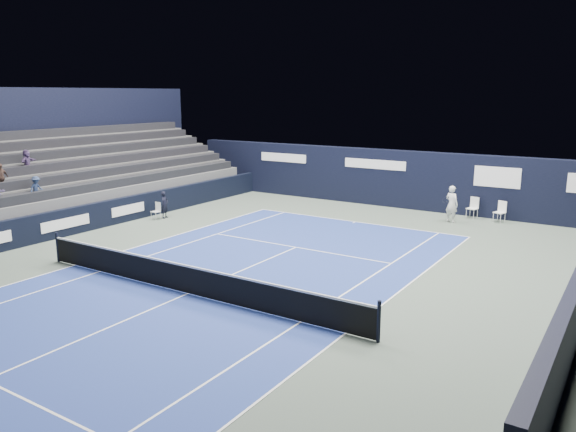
% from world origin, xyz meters
% --- Properties ---
extents(ground, '(48.00, 48.00, 0.00)m').
position_xyz_m(ground, '(0.00, 2.00, 0.00)').
color(ground, '#49564E').
rests_on(ground, ground).
extents(court_surface, '(10.97, 23.77, 0.01)m').
position_xyz_m(court_surface, '(0.00, 0.00, 0.00)').
color(court_surface, navy).
rests_on(court_surface, ground).
extents(folding_chair_back_a, '(0.56, 0.58, 1.05)m').
position_xyz_m(folding_chair_back_a, '(4.55, 15.91, 0.70)').
color(folding_chair_back_a, white).
rests_on(folding_chair_back_a, ground).
extents(folding_chair_back_b, '(0.58, 0.57, 1.03)m').
position_xyz_m(folding_chair_back_b, '(5.91, 15.63, 0.59)').
color(folding_chair_back_b, white).
rests_on(folding_chair_back_b, ground).
extents(line_judge_chair, '(0.39, 0.38, 0.84)m').
position_xyz_m(line_judge_chair, '(-8.57, 7.13, 0.48)').
color(line_judge_chair, silver).
rests_on(line_judge_chair, ground).
extents(line_judge, '(0.43, 0.55, 1.35)m').
position_xyz_m(line_judge, '(-8.44, 7.55, 0.67)').
color(line_judge, black).
rests_on(line_judge, ground).
extents(court_markings, '(11.03, 23.83, 0.00)m').
position_xyz_m(court_markings, '(0.00, 0.00, 0.01)').
color(court_markings, white).
rests_on(court_markings, court_surface).
extents(tennis_net, '(12.90, 0.10, 1.10)m').
position_xyz_m(tennis_net, '(0.00, 0.00, 0.51)').
color(tennis_net, black).
rests_on(tennis_net, ground).
extents(back_sponsor_wall, '(26.00, 0.63, 3.10)m').
position_xyz_m(back_sponsor_wall, '(0.01, 16.50, 1.55)').
color(back_sponsor_wall, black).
rests_on(back_sponsor_wall, ground).
extents(side_barrier_left, '(0.33, 22.00, 1.20)m').
position_xyz_m(side_barrier_left, '(-9.50, 5.97, 0.60)').
color(side_barrier_left, black).
rests_on(side_barrier_left, ground).
extents(spectator_stand, '(6.00, 18.00, 6.40)m').
position_xyz_m(spectator_stand, '(-13.27, 6.98, 1.95)').
color(spectator_stand, '#545457').
rests_on(spectator_stand, ground).
extents(tennis_player, '(0.75, 0.92, 1.79)m').
position_xyz_m(tennis_player, '(3.90, 14.32, 0.90)').
color(tennis_player, white).
rests_on(tennis_player, ground).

